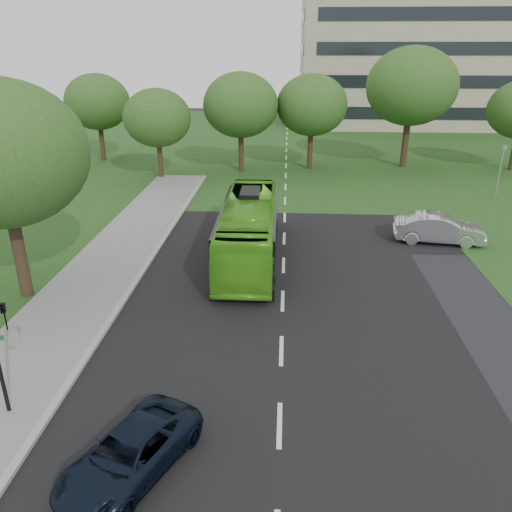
# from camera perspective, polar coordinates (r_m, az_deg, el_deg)

# --- Properties ---
(ground) EXTENTS (160.00, 160.00, 0.00)m
(ground) POSITION_cam_1_polar(r_m,az_deg,el_deg) (20.74, 2.99, -7.74)
(ground) COLOR black
(ground) RESTS_ON ground
(street_surfaces) EXTENTS (120.00, 120.00, 0.15)m
(street_surfaces) POSITION_cam_1_polar(r_m,az_deg,el_deg) (41.98, 2.87, 8.17)
(street_surfaces) COLOR black
(street_surfaces) RESTS_ON ground
(office_building) EXTENTS (40.10, 20.10, 25.00)m
(office_building) POSITION_cam_1_polar(r_m,az_deg,el_deg) (82.85, 20.50, 22.72)
(office_building) COLOR tan
(office_building) RESTS_ON ground
(tree_park_a) EXTENTS (5.66, 5.66, 7.53)m
(tree_park_a) POSITION_cam_1_polar(r_m,az_deg,el_deg) (44.08, -11.23, 15.21)
(tree_park_a) COLOR black
(tree_park_a) RESTS_ON ground
(tree_park_b) EXTENTS (6.65, 6.65, 8.71)m
(tree_park_b) POSITION_cam_1_polar(r_m,az_deg,el_deg) (45.87, -1.78, 16.85)
(tree_park_b) COLOR black
(tree_park_b) RESTS_ON ground
(tree_park_c) EXTENTS (6.39, 6.39, 8.49)m
(tree_park_c) POSITION_cam_1_polar(r_m,az_deg,el_deg) (47.19, 6.40, 16.75)
(tree_park_c) COLOR black
(tree_park_c) RESTS_ON ground
(tree_park_d) EXTENTS (8.18, 8.18, 10.82)m
(tree_park_d) POSITION_cam_1_polar(r_m,az_deg,el_deg) (49.60, 17.35, 18.01)
(tree_park_d) COLOR black
(tree_park_d) RESTS_ON ground
(tree_park_f) EXTENTS (6.27, 6.27, 8.36)m
(tree_park_f) POSITION_cam_1_polar(r_m,az_deg,el_deg) (53.00, -17.68, 16.42)
(tree_park_f) COLOR black
(tree_park_f) RESTS_ON ground
(tree_side_near) EXTENTS (7.17, 7.17, 9.53)m
(tree_side_near) POSITION_cam_1_polar(r_m,az_deg,el_deg) (23.39, -27.22, 10.31)
(tree_side_near) COLOR black
(tree_side_near) RESTS_ON ground
(bus) EXTENTS (2.80, 11.51, 3.20)m
(bus) POSITION_cam_1_polar(r_m,az_deg,el_deg) (26.51, -0.80, 3.06)
(bus) COLOR #4FB71F
(bus) RESTS_ON ground
(sedan) EXTENTS (5.25, 2.41, 1.67)m
(sedan) POSITION_cam_1_polar(r_m,az_deg,el_deg) (30.84, 20.14, 2.98)
(sedan) COLOR silver
(sedan) RESTS_ON ground
(suv) EXTENTS (3.66, 4.82, 1.22)m
(suv) POSITION_cam_1_polar(r_m,az_deg,el_deg) (14.52, -14.22, -21.02)
(suv) COLOR black
(suv) RESTS_ON ground
(camera_pole) EXTENTS (0.36, 0.32, 3.91)m
(camera_pole) POSITION_cam_1_polar(r_m,az_deg,el_deg) (41.90, 26.22, 9.39)
(camera_pole) COLOR gray
(camera_pole) RESTS_ON ground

